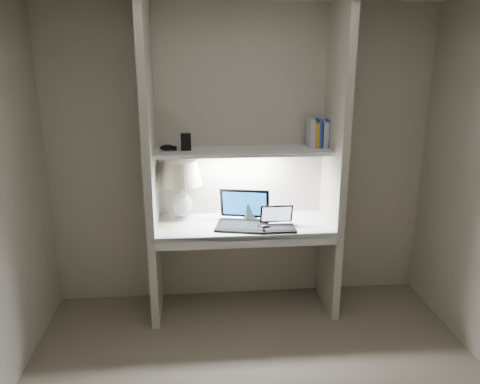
{
  "coord_description": "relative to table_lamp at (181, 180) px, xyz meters",
  "views": [
    {
      "loc": [
        -0.36,
        -2.35,
        2.11
      ],
      "look_at": [
        -0.05,
        1.05,
        1.09
      ],
      "focal_mm": 35.0,
      "sensor_mm": 36.0,
      "label": 1
    }
  ],
  "objects": [
    {
      "name": "strip_light",
      "position": [
        0.5,
        -0.06,
        0.22
      ],
      "size": [
        0.6,
        0.04,
        0.02
      ],
      "primitive_type": "cube",
      "color": "white",
      "rests_on": "shelf"
    },
    {
      "name": "desk",
      "position": [
        0.5,
        -0.15,
        -0.36
      ],
      "size": [
        1.4,
        0.55,
        0.04
      ],
      "primitive_type": "cube",
      "color": "white",
      "rests_on": "alcove_panel_left"
    },
    {
      "name": "shelf",
      "position": [
        0.5,
        -0.06,
        0.24
      ],
      "size": [
        1.4,
        0.36,
        0.03
      ],
      "primitive_type": "cube",
      "color": "silver",
      "rests_on": "back_wall"
    },
    {
      "name": "cable_coil",
      "position": [
        0.82,
        -0.07,
        -0.34
      ],
      "size": [
        0.12,
        0.12,
        0.01
      ],
      "primitive_type": "torus",
      "rotation": [
        0.0,
        0.0,
        -0.41
      ],
      "color": "black",
      "rests_on": "desk"
    },
    {
      "name": "back_wall",
      "position": [
        0.5,
        0.12,
        0.14
      ],
      "size": [
        3.2,
        0.01,
        2.5
      ],
      "primitive_type": "cube",
      "color": "beige",
      "rests_on": "floor"
    },
    {
      "name": "shelf_box",
      "position": [
        0.05,
        -0.04,
        0.32
      ],
      "size": [
        0.08,
        0.06,
        0.13
      ],
      "primitive_type": "cube",
      "rotation": [
        0.0,
        0.0,
        0.1
      ],
      "color": "black",
      "rests_on": "shelf"
    },
    {
      "name": "alcove_panel_left",
      "position": [
        -0.23,
        -0.15,
        0.14
      ],
      "size": [
        0.06,
        0.55,
        2.5
      ],
      "primitive_type": "cube",
      "color": "beige",
      "rests_on": "floor"
    },
    {
      "name": "desk_apron",
      "position": [
        0.5,
        -0.41,
        -0.39
      ],
      "size": [
        1.46,
        0.03,
        0.1
      ],
      "primitive_type": "cube",
      "color": "silver",
      "rests_on": "desk"
    },
    {
      "name": "speaker",
      "position": [
        0.57,
        -0.04,
        -0.27
      ],
      "size": [
        0.12,
        0.11,
        0.14
      ],
      "primitive_type": "cube",
      "rotation": [
        0.0,
        0.0,
        0.43
      ],
      "color": "silver",
      "rests_on": "desk"
    },
    {
      "name": "mouse",
      "position": [
        0.65,
        -0.29,
        -0.32
      ],
      "size": [
        0.12,
        0.1,
        0.04
      ],
      "primitive_type": "ellipsoid",
      "rotation": [
        0.0,
        0.0,
        -0.33
      ],
      "color": "black",
      "rests_on": "desk"
    },
    {
      "name": "book_row",
      "position": [
        1.15,
        0.0,
        0.36
      ],
      "size": [
        0.22,
        0.15,
        0.23
      ],
      "color": "silver",
      "rests_on": "shelf"
    },
    {
      "name": "table_lamp",
      "position": [
        0.0,
        0.0,
        0.0
      ],
      "size": [
        0.34,
        0.34,
        0.51
      ],
      "color": "white",
      "rests_on": "desk"
    },
    {
      "name": "alcove_panel_right",
      "position": [
        1.23,
        -0.15,
        0.14
      ],
      "size": [
        0.06,
        0.55,
        2.5
      ],
      "primitive_type": "cube",
      "color": "beige",
      "rests_on": "floor"
    },
    {
      "name": "sticky_note",
      "position": [
        -0.14,
        -0.17,
        -0.34
      ],
      "size": [
        0.09,
        0.09,
        0.0
      ],
      "primitive_type": "cube",
      "rotation": [
        0.0,
        0.0,
        0.4
      ],
      "color": "yellow",
      "rests_on": "desk"
    },
    {
      "name": "laptop_main",
      "position": [
        0.49,
        -0.18,
        -0.28
      ],
      "size": [
        0.47,
        0.43,
        0.27
      ],
      "rotation": [
        0.0,
        0.0,
        -0.22
      ],
      "color": "black",
      "rests_on": "desk"
    },
    {
      "name": "shelf_gadget",
      "position": [
        -0.1,
        -0.05,
        0.28
      ],
      "size": [
        0.12,
        0.1,
        0.05
      ],
      "primitive_type": "ellipsoid",
      "rotation": [
        0.0,
        0.0,
        0.18
      ],
      "color": "black",
      "rests_on": "shelf"
    },
    {
      "name": "laptop_netbook",
      "position": [
        0.76,
        -0.28,
        -0.3
      ],
      "size": [
        0.27,
        0.23,
        0.17
      ],
      "rotation": [
        0.0,
        0.0,
        -0.01
      ],
      "color": "black",
      "rests_on": "desk"
    }
  ]
}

